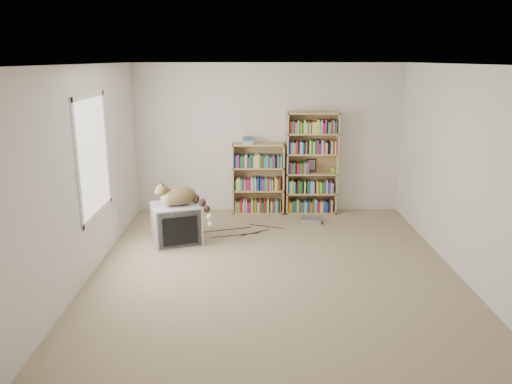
{
  "coord_description": "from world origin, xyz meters",
  "views": [
    {
      "loc": [
        -0.27,
        -5.86,
        2.56
      ],
      "look_at": [
        -0.22,
        1.0,
        0.72
      ],
      "focal_mm": 35.0,
      "sensor_mm": 36.0,
      "label": 1
    }
  ],
  "objects_px": {
    "cat": "(183,199)",
    "bookcase_short": "(258,181)",
    "dvd_player": "(311,220)",
    "bookcase_tall": "(312,165)",
    "crt_tv": "(176,224)"
  },
  "relations": [
    {
      "from": "crt_tv",
      "to": "dvd_player",
      "type": "xyz_separation_m",
      "value": [
        2.05,
        0.88,
        -0.24
      ]
    },
    {
      "from": "cat",
      "to": "bookcase_short",
      "type": "bearing_deg",
      "value": 31.69
    },
    {
      "from": "crt_tv",
      "to": "cat",
      "type": "relative_size",
      "value": 0.98
    },
    {
      "from": "bookcase_short",
      "to": "dvd_player",
      "type": "bearing_deg",
      "value": -33.97
    },
    {
      "from": "bookcase_short",
      "to": "dvd_player",
      "type": "distance_m",
      "value": 1.15
    },
    {
      "from": "bookcase_tall",
      "to": "bookcase_short",
      "type": "xyz_separation_m",
      "value": [
        -0.9,
        0.0,
        -0.27
      ]
    },
    {
      "from": "cat",
      "to": "bookcase_short",
      "type": "height_order",
      "value": "bookcase_short"
    },
    {
      "from": "cat",
      "to": "bookcase_tall",
      "type": "height_order",
      "value": "bookcase_tall"
    },
    {
      "from": "bookcase_tall",
      "to": "dvd_player",
      "type": "xyz_separation_m",
      "value": [
        -0.05,
        -0.57,
        -0.78
      ]
    },
    {
      "from": "bookcase_tall",
      "to": "dvd_player",
      "type": "distance_m",
      "value": 0.97
    },
    {
      "from": "cat",
      "to": "bookcase_tall",
      "type": "bearing_deg",
      "value": 14.44
    },
    {
      "from": "crt_tv",
      "to": "dvd_player",
      "type": "distance_m",
      "value": 2.24
    },
    {
      "from": "bookcase_tall",
      "to": "dvd_player",
      "type": "relative_size",
      "value": 5.21
    },
    {
      "from": "crt_tv",
      "to": "cat",
      "type": "bearing_deg",
      "value": -41.55
    },
    {
      "from": "crt_tv",
      "to": "dvd_player",
      "type": "bearing_deg",
      "value": 4.61
    }
  ]
}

